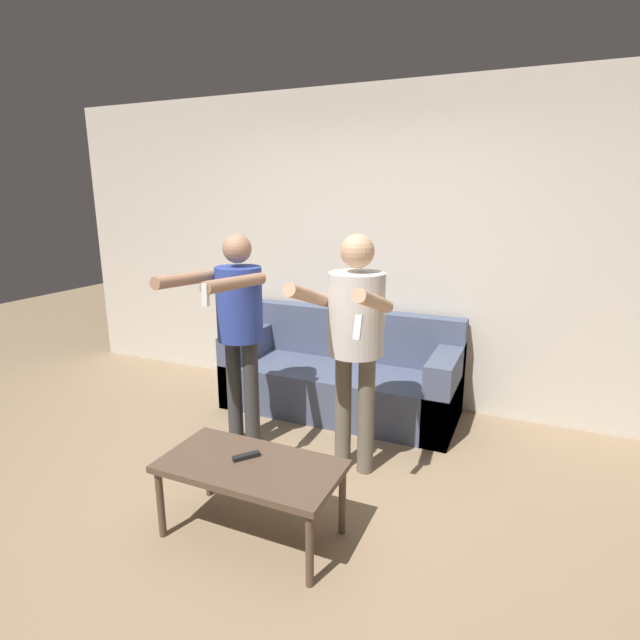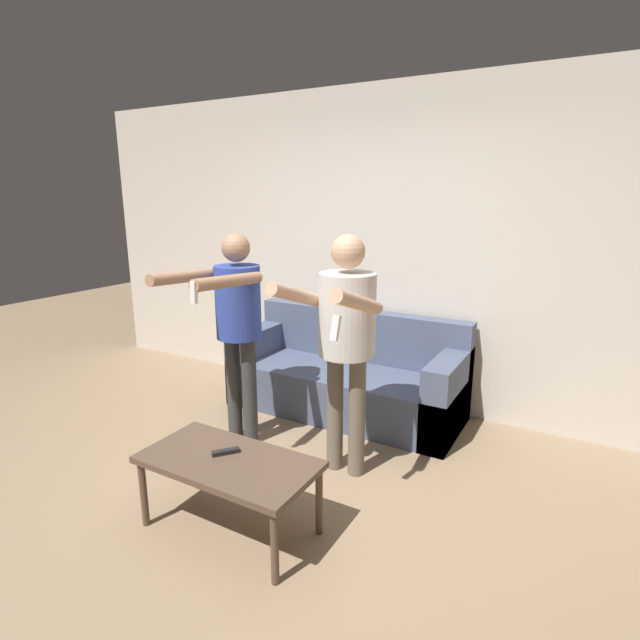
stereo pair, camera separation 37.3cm
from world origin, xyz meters
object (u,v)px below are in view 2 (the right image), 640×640
Objects in this scene: person_standing_left at (236,316)px; coffee_table at (229,466)px; person_standing_right at (346,328)px; couch at (347,379)px; remote_on_table at (226,452)px.

person_standing_left reaches higher than coffee_table.
person_standing_left is 0.98× the size of person_standing_right.
person_standing_left is (-0.43, -0.91, 0.70)m from couch.
remote_on_table reaches higher than coffee_table.
couch is 1.26× the size of person_standing_left.
coffee_table is at bearing -107.82° from person_standing_right.
remote_on_table is at bearing -55.49° from person_standing_left.
couch reaches higher than remote_on_table.
person_standing_right reaches higher than couch.
remote_on_table is (-0.32, -0.81, -0.56)m from person_standing_right.
person_standing_right is at bearing 72.18° from coffee_table.
couch is 1.72m from remote_on_table.
person_standing_left is 1.11m from remote_on_table.
remote_on_table is at bearing -111.32° from person_standing_right.
person_standing_left is 11.18× the size of remote_on_table.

